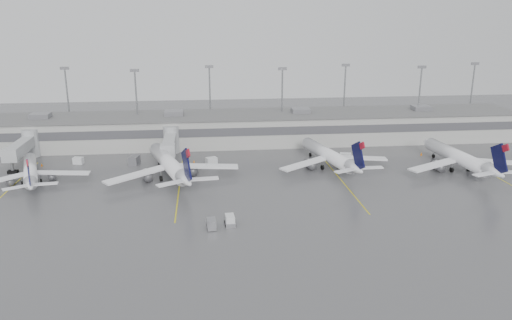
{
  "coord_description": "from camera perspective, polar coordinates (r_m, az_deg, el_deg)",
  "views": [
    {
      "loc": [
        -11.88,
        -77.0,
        35.36
      ],
      "look_at": [
        -1.16,
        24.0,
        5.0
      ],
      "focal_mm": 35.0,
      "sensor_mm": 36.0,
      "label": 1
    }
  ],
  "objects": [
    {
      "name": "ground",
      "position": [
        85.56,
        2.49,
        -7.79
      ],
      "size": [
        260.0,
        260.0,
        0.0
      ],
      "primitive_type": "plane",
      "color": "#4B4B4D",
      "rests_on": "ground"
    },
    {
      "name": "baggage_cart",
      "position": [
        85.26,
        -5.12,
        -7.28
      ],
      "size": [
        1.67,
        2.71,
        1.68
      ],
      "rotation": [
        0.0,
        0.0,
        0.07
      ],
      "color": "slate",
      "rests_on": "ground"
    },
    {
      "name": "jet_bridge_left",
      "position": [
        133.99,
        -24.87,
        1.48
      ],
      "size": [
        4.0,
        17.2,
        7.0
      ],
      "color": "#A3A6A8",
      "rests_on": "ground"
    },
    {
      "name": "cone_a",
      "position": [
        128.95,
        -23.3,
        -0.5
      ],
      "size": [
        0.46,
        0.46,
        0.73
      ],
      "primitive_type": "cone",
      "color": "orange",
      "rests_on": "ground"
    },
    {
      "name": "cone_b",
      "position": [
        122.36,
        -7.1,
        -0.13
      ],
      "size": [
        0.41,
        0.41,
        0.65
      ],
      "primitive_type": "cone",
      "color": "orange",
      "rests_on": "ground"
    },
    {
      "name": "jet_mid_left",
      "position": [
        110.21,
        -9.78,
        -0.5
      ],
      "size": [
        28.32,
        32.25,
        10.76
      ],
      "rotation": [
        0.0,
        0.0,
        0.3
      ],
      "color": "white",
      "rests_on": "ground"
    },
    {
      "name": "gse_loader",
      "position": [
        123.3,
        -13.74,
        -0.02
      ],
      "size": [
        2.63,
        3.59,
        2.04
      ],
      "primitive_type": "cube",
      "rotation": [
        0.0,
        0.0,
        -0.19
      ],
      "color": "slate",
      "rests_on": "ground"
    },
    {
      "name": "terminal",
      "position": [
        139.04,
        -1.01,
        3.68
      ],
      "size": [
        152.0,
        17.0,
        9.45
      ],
      "color": "#A8A8A3",
      "rests_on": "ground"
    },
    {
      "name": "gse_uld_a",
      "position": [
        127.6,
        -19.65,
        -0.06
      ],
      "size": [
        2.54,
        1.96,
        1.61
      ],
      "primitive_type": "cube",
      "rotation": [
        0.0,
        0.0,
        -0.21
      ],
      "color": "silver",
      "rests_on": "ground"
    },
    {
      "name": "light_masts",
      "position": [
        143.16,
        -1.23,
        7.26
      ],
      "size": [
        142.4,
        8.0,
        20.6
      ],
      "color": "gray",
      "rests_on": "ground"
    },
    {
      "name": "cone_c",
      "position": [
        120.54,
        8.87,
        -0.44
      ],
      "size": [
        0.46,
        0.46,
        0.73
      ],
      "primitive_type": "cone",
      "color": "orange",
      "rests_on": "ground"
    },
    {
      "name": "jet_mid_right",
      "position": [
        117.47,
        8.44,
        0.5
      ],
      "size": [
        26.46,
        30.0,
        9.86
      ],
      "rotation": [
        0.0,
        0.0,
        0.23
      ],
      "color": "white",
      "rests_on": "ground"
    },
    {
      "name": "gse_uld_b",
      "position": [
        120.0,
        -5.1,
        -0.12
      ],
      "size": [
        2.95,
        2.47,
        1.78
      ],
      "primitive_type": "cube",
      "rotation": [
        0.0,
        0.0,
        0.37
      ],
      "color": "silver",
      "rests_on": "ground"
    },
    {
      "name": "jet_far_right",
      "position": [
        123.33,
        22.29,
        0.25
      ],
      "size": [
        28.19,
        31.73,
        10.27
      ],
      "rotation": [
        0.0,
        0.0,
        0.1
      ],
      "color": "white",
      "rests_on": "ground"
    },
    {
      "name": "gse_uld_c",
      "position": [
        124.47,
        10.19,
        0.33
      ],
      "size": [
        3.1,
        2.43,
        1.94
      ],
      "primitive_type": "cube",
      "rotation": [
        0.0,
        0.0,
        -0.24
      ],
      "color": "silver",
      "rests_on": "ground"
    },
    {
      "name": "jet_bridge_right",
      "position": [
        126.99,
        -9.77,
        2.04
      ],
      "size": [
        4.0,
        17.2,
        7.0
      ],
      "color": "#A3A6A8",
      "rests_on": "ground"
    },
    {
      "name": "cone_d",
      "position": [
        134.29,
        18.37,
        0.68
      ],
      "size": [
        0.5,
        0.5,
        0.79
      ],
      "primitive_type": "cone",
      "color": "orange",
      "rests_on": "ground"
    },
    {
      "name": "stand_markings",
      "position": [
        107.66,
        0.61,
        -2.53
      ],
      "size": [
        105.25,
        40.0,
        0.01
      ],
      "color": "#CFC00C",
      "rests_on": "ground"
    },
    {
      "name": "jet_far_left",
      "position": [
        116.22,
        -24.39,
        -1.2
      ],
      "size": [
        22.93,
        26.12,
        8.74
      ],
      "rotation": [
        0.0,
        0.0,
        0.31
      ],
      "color": "white",
      "rests_on": "ground"
    },
    {
      "name": "baggage_tug",
      "position": [
        86.52,
        -3.0,
        -7.0
      ],
      "size": [
        1.98,
        2.9,
        1.79
      ],
      "rotation": [
        0.0,
        0.0,
        0.07
      ],
      "color": "silver",
      "rests_on": "ground"
    }
  ]
}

